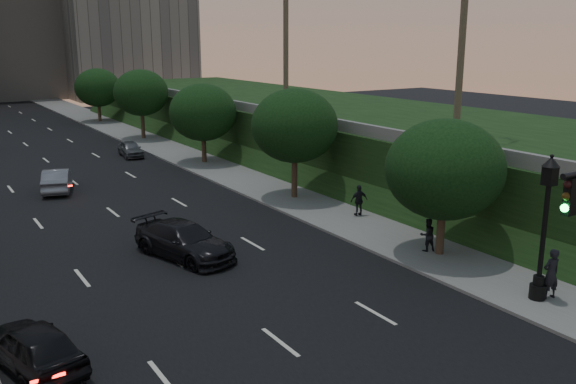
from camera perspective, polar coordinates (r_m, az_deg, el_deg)
road_surface at (r=42.41m, az=-18.80°, el=0.39°), size 16.00×140.00×0.02m
sidewalk_right at (r=45.77m, az=-6.30°, el=2.12°), size 4.50×140.00×0.15m
embankment at (r=50.04m, az=6.89°, el=5.38°), size 18.00×90.00×4.00m
parapet_wall at (r=44.87m, az=-1.54°, el=7.50°), size 0.35×90.00×0.70m
tree_right_a at (r=27.40m, az=14.44°, el=2.07°), size 5.20×5.20×6.24m
tree_right_b at (r=36.43m, az=0.62°, el=6.21°), size 5.20×5.20×6.74m
tree_right_c at (r=47.83m, az=-7.98°, el=7.38°), size 5.20×5.20×6.24m
tree_right_d at (r=60.74m, az=-13.59°, el=9.01°), size 5.20×5.20×6.74m
tree_right_e at (r=75.08m, az=-17.39°, el=9.30°), size 5.20×5.20×6.24m
street_lamp at (r=23.99m, az=22.79°, el=-3.74°), size 0.64×0.64×5.62m
sedan_near_left at (r=20.02m, az=-22.76°, el=-13.15°), size 2.72×4.63×1.48m
sedan_mid_left at (r=41.77m, az=-20.79°, el=1.06°), size 2.82×4.83×1.51m
sedan_near_right at (r=27.71m, az=-9.69°, el=-4.49°), size 3.64×5.81×1.57m
sedan_far_right at (r=52.33m, az=-14.52°, el=3.92°), size 1.88×3.96×1.31m
pedestrian_a at (r=24.72m, az=23.39°, el=-7.02°), size 0.78×0.59×1.93m
pedestrian_b at (r=28.40m, az=12.91°, el=-3.92°), size 0.86×0.73×1.52m
pedestrian_c at (r=33.37m, az=6.67°, el=-0.78°), size 1.06×0.60×1.71m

